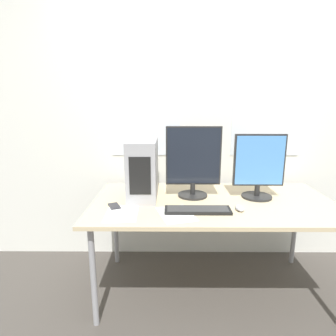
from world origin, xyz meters
TOP-DOWN VIEW (x-y plane):
  - ground_plane at (0.00, 0.00)m, footprint 14.00×14.00m
  - wall_back at (0.00, 1.07)m, footprint 8.00×0.07m
  - desk at (0.00, 0.47)m, footprint 1.82×0.94m
  - pc_tower at (-0.54, 0.57)m, footprint 0.22×0.46m
  - monitor_main at (-0.15, 0.57)m, footprint 0.42×0.23m
  - monitor_right_near at (0.35, 0.54)m, footprint 0.39×0.23m
  - keyboard at (-0.14, 0.25)m, footprint 0.45×0.14m
  - mouse at (0.16, 0.28)m, footprint 0.06×0.10m
  - cell_phone at (-0.72, 0.33)m, footprint 0.11×0.14m
  - paper_sheet_left at (-0.29, 0.20)m, footprint 0.29×0.34m
  - paper_sheet_front at (-0.65, 0.21)m, footprint 0.22×0.30m

SIDE VIEW (x-z plane):
  - ground_plane at x=0.00m, z-range 0.00..0.00m
  - desk at x=0.00m, z-range 0.33..1.08m
  - paper_sheet_left at x=-0.29m, z-range 0.75..0.76m
  - paper_sheet_front at x=-0.65m, z-range 0.75..0.76m
  - cell_phone at x=-0.72m, z-range 0.75..0.76m
  - keyboard at x=-0.14m, z-range 0.75..0.78m
  - mouse at x=0.16m, z-range 0.75..0.79m
  - pc_tower at x=-0.54m, z-range 0.75..1.21m
  - monitor_right_near at x=0.35m, z-range 0.76..1.25m
  - monitor_main at x=-0.15m, z-range 0.76..1.31m
  - wall_back at x=0.00m, z-range 0.00..2.70m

